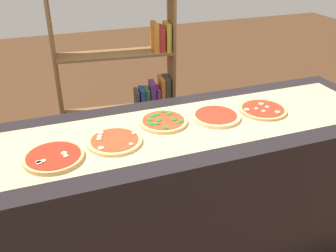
% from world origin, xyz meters
% --- Properties ---
extents(counter, '(2.54, 0.75, 0.93)m').
position_xyz_m(counter, '(0.00, 0.00, 0.47)').
color(counter, black).
rests_on(counter, ground_plane).
extents(parchment_paper, '(2.35, 0.52, 0.00)m').
position_xyz_m(parchment_paper, '(0.00, 0.00, 0.93)').
color(parchment_paper, tan).
rests_on(parchment_paper, counter).
extents(pizza_mushroom_0, '(0.27, 0.27, 0.03)m').
position_xyz_m(pizza_mushroom_0, '(-0.58, -0.09, 0.95)').
color(pizza_mushroom_0, tan).
rests_on(pizza_mushroom_0, parchment_paper).
extents(pizza_mushroom_1, '(0.27, 0.27, 0.03)m').
position_xyz_m(pizza_mushroom_1, '(-0.29, -0.04, 0.94)').
color(pizza_mushroom_1, '#DBB26B').
rests_on(pizza_mushroom_1, parchment_paper).
extents(pizza_spinach_2, '(0.26, 0.26, 0.03)m').
position_xyz_m(pizza_spinach_2, '(-0.00, 0.07, 0.94)').
color(pizza_spinach_2, '#DBB26B').
rests_on(pizza_spinach_2, parchment_paper).
extents(pizza_plain_3, '(0.27, 0.27, 0.02)m').
position_xyz_m(pizza_plain_3, '(0.29, 0.03, 0.94)').
color(pizza_plain_3, '#E5C17F').
rests_on(pizza_plain_3, parchment_paper).
extents(pizza_mushroom_4, '(0.27, 0.27, 0.02)m').
position_xyz_m(pizza_mushroom_4, '(0.58, 0.02, 0.94)').
color(pizza_mushroom_4, tan).
rests_on(pizza_mushroom_4, parchment_paper).
extents(bookshelf, '(0.94, 0.33, 1.49)m').
position_xyz_m(bookshelf, '(0.12, 1.17, 0.66)').
color(bookshelf, brown).
rests_on(bookshelf, ground_plane).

